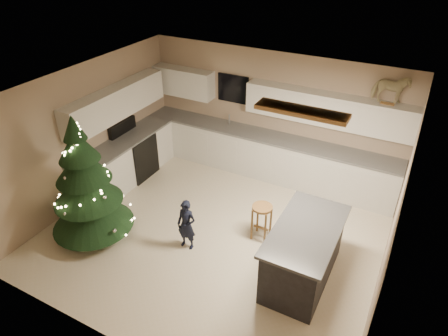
{
  "coord_description": "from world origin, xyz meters",
  "views": [
    {
      "loc": [
        2.68,
        -4.72,
        4.69
      ],
      "look_at": [
        0.0,
        0.35,
        1.15
      ],
      "focal_mm": 32.0,
      "sensor_mm": 36.0,
      "label": 1
    }
  ],
  "objects_px": {
    "island": "(304,253)",
    "christmas_tree": "(87,190)",
    "toddler": "(187,225)",
    "rocking_horse": "(390,89)",
    "bar_stool": "(262,214)"
  },
  "relations": [
    {
      "from": "island",
      "to": "christmas_tree",
      "type": "bearing_deg",
      "value": -168.48
    },
    {
      "from": "toddler",
      "to": "rocking_horse",
      "type": "xyz_separation_m",
      "value": [
        2.4,
        2.85,
        1.82
      ]
    },
    {
      "from": "island",
      "to": "bar_stool",
      "type": "distance_m",
      "value": 1.06
    },
    {
      "from": "christmas_tree",
      "to": "rocking_horse",
      "type": "height_order",
      "value": "rocking_horse"
    },
    {
      "from": "christmas_tree",
      "to": "toddler",
      "type": "height_order",
      "value": "christmas_tree"
    },
    {
      "from": "island",
      "to": "toddler",
      "type": "bearing_deg",
      "value": -172.78
    },
    {
      "from": "rocking_horse",
      "to": "christmas_tree",
      "type": "bearing_deg",
      "value": 121.42
    },
    {
      "from": "bar_stool",
      "to": "toddler",
      "type": "bearing_deg",
      "value": -141.76
    },
    {
      "from": "rocking_horse",
      "to": "island",
      "type": "bearing_deg",
      "value": 161.24
    },
    {
      "from": "island",
      "to": "christmas_tree",
      "type": "relative_size",
      "value": 0.75
    },
    {
      "from": "bar_stool",
      "to": "christmas_tree",
      "type": "bearing_deg",
      "value": -154.17
    },
    {
      "from": "island",
      "to": "christmas_tree",
      "type": "xyz_separation_m",
      "value": [
        -3.53,
        -0.72,
        0.45
      ]
    },
    {
      "from": "christmas_tree",
      "to": "toddler",
      "type": "bearing_deg",
      "value": 16.45
    },
    {
      "from": "island",
      "to": "bar_stool",
      "type": "bearing_deg",
      "value": 148.99
    },
    {
      "from": "island",
      "to": "toddler",
      "type": "distance_m",
      "value": 1.93
    }
  ]
}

